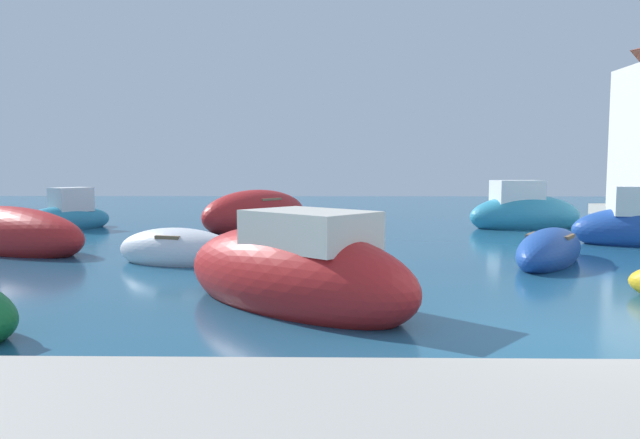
# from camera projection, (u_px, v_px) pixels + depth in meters

# --- Properties ---
(ground) EXTENTS (80.00, 80.00, 0.00)m
(ground) POSITION_uv_depth(u_px,v_px,m) (569.00, 346.00, 7.31)
(ground) COLOR #1E5170
(moored_boat_0) EXTENTS (4.70, 5.31, 1.88)m
(moored_boat_0) POSITION_uv_depth(u_px,v_px,m) (256.00, 215.00, 21.70)
(moored_boat_0) COLOR #B21E1E
(moored_boat_0) RESTS_ON ground
(moored_boat_1) EXTENTS (3.13, 3.91, 1.07)m
(moored_boat_1) POSITION_uv_depth(u_px,v_px,m) (550.00, 251.00, 13.68)
(moored_boat_1) COLOR #1E479E
(moored_boat_1) RESTS_ON ground
(moored_boat_2) EXTENTS (5.96, 4.11, 1.59)m
(moored_boat_2) POSITION_uv_depth(u_px,v_px,m) (6.00, 235.00, 15.68)
(moored_boat_2) COLOR #B21E1E
(moored_boat_2) RESTS_ON ground
(moored_boat_3) EXTENTS (4.66, 2.57, 2.17)m
(moored_boat_3) POSITION_uv_depth(u_px,v_px,m) (524.00, 213.00, 21.88)
(moored_boat_3) COLOR teal
(moored_boat_3) RESTS_ON ground
(moored_boat_4) EXTENTS (4.86, 4.63, 1.96)m
(moored_boat_4) POSITION_uv_depth(u_px,v_px,m) (294.00, 273.00, 9.41)
(moored_boat_4) COLOR #B21E1E
(moored_boat_4) RESTS_ON ground
(moored_boat_6) EXTENTS (3.29, 2.03, 1.10)m
(moored_boat_6) POSITION_uv_depth(u_px,v_px,m) (178.00, 251.00, 13.64)
(moored_boat_6) COLOR white
(moored_boat_6) RESTS_ON ground
(moored_boat_8) EXTENTS (3.07, 3.83, 1.80)m
(moored_boat_8) POSITION_uv_depth(u_px,v_px,m) (66.00, 217.00, 21.28)
(moored_boat_8) COLOR teal
(moored_boat_8) RESTS_ON ground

